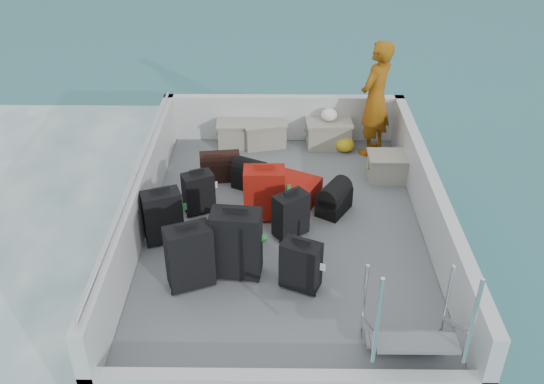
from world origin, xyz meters
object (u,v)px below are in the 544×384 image
Objects in this scene: suitcase_5 at (264,194)px; crate_3 at (390,168)px; suitcase_3 at (236,244)px; suitcase_7 at (291,215)px; passenger at (375,99)px; suitcase_1 at (163,217)px; suitcase_6 at (301,266)px; crate_2 at (328,134)px; suitcase_8 at (288,189)px; suitcase_2 at (199,193)px; crate_1 at (264,134)px; suitcase_0 at (190,257)px; crate_0 at (238,134)px.

suitcase_5 reaches higher than crate_3.
suitcase_3 reaches higher than crate_3.
suitcase_5 is (0.27, 1.10, -0.06)m from suitcase_3.
suitcase_7 is (0.59, 0.73, -0.12)m from suitcase_3.
passenger is at bearing 47.85° from suitcase_5.
suitcase_6 is at bearing -48.33° from suitcase_1.
crate_2 is at bearing 105.30° from suitcase_6.
suitcase_8 is (0.29, 0.42, -0.19)m from suitcase_5.
suitcase_7 is at bearing -48.25° from suitcase_2.
suitcase_5 is at bearing -88.67° from crate_1.
suitcase_2 reaches higher than crate_2.
crate_1 reaches higher than crate_3.
suitcase_1 is at bearing 147.82° from suitcase_7.
suitcase_0 is 1.49m from suitcase_5.
suitcase_0 is 0.95× the size of suitcase_8.
suitcase_8 is 1.34× the size of crate_3.
suitcase_2 is at bearing -161.77° from crate_3.
suitcase_5 is 1.22× the size of suitcase_6.
passenger is at bearing 30.64° from suitcase_0.
crate_3 is at bearing 51.56° from suitcase_3.
passenger is (-0.15, 0.80, 0.67)m from crate_3.
suitcase_7 is at bearing 8.16° from passenger.
passenger is at bearing 23.17° from suitcase_7.
suitcase_0 is 0.52m from suitcase_3.
suitcase_1 is 0.39× the size of passenger.
suitcase_7 reaches higher than suitcase_2.
suitcase_5 is (0.75, 1.29, -0.02)m from suitcase_0.
passenger is at bearing 18.70° from suitcase_1.
suitcase_6 is 1.00× the size of suitcase_7.
crate_0 is (-0.16, 3.04, -0.22)m from suitcase_3.
suitcase_6 is 3.29m from crate_2.
suitcase_8 is (0.57, 1.52, -0.25)m from suitcase_3.
passenger is at bearing 9.52° from suitcase_2.
suitcase_5 is at bearing 93.75° from suitcase_7.
suitcase_0 is at bearing -95.61° from crate_0.
crate_0 is (-0.85, 3.25, -0.10)m from suitcase_6.
suitcase_1 is 1.03× the size of crate_2.
suitcase_1 is at bearing 95.32° from suitcase_0.
suitcase_6 is 1.74m from suitcase_8.
suitcase_1 is 1.11× the size of crate_1.
suitcase_3 is (0.89, -0.61, 0.07)m from suitcase_1.
suitcase_1 reaches higher than suitcase_8.
crate_0 is (0.73, 2.43, -0.15)m from suitcase_1.
crate_2 is (0.60, 2.31, -0.09)m from suitcase_7.
suitcase_1 is at bearing 151.22° from suitcase_3.
crate_1 is (0.39, 0.00, -0.00)m from crate_0.
suitcase_1 reaches higher than crate_3.
crate_2 is 1.11× the size of crate_3.
suitcase_3 reaches higher than suitcase_6.
suitcase_0 is at bearing 1.07° from passenger.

